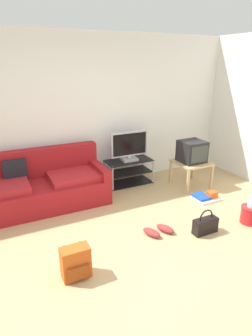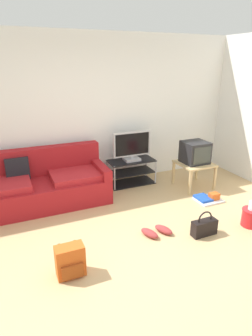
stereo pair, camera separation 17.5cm
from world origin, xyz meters
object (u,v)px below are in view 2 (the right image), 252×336
backpack (70,261)px  tv_stand (131,172)px  crt_tv (195,152)px  side_table (194,166)px  floor_tray (208,198)px  couch (41,185)px  cleaning_bucket (251,216)px  handbag (204,227)px  flat_tv (132,147)px  sneakers_pair (157,231)px

backpack → tv_stand: bearing=43.8°
crt_tv → side_table: bearing=-90.0°
floor_tray → couch: bearing=158.3°
tv_stand → cleaning_bucket: (0.93, -2.07, -0.08)m
side_table → handbag: 1.64m
flat_tv → crt_tv: (1.00, -0.57, -0.07)m
handbag → floor_tray: 1.07m
crt_tv → tv_stand: bearing=149.3°
cleaning_bucket → handbag: bearing=174.6°
sneakers_pair → cleaning_bucket: bearing=-14.0°
flat_tv → sneakers_pair: 1.90m
tv_stand → side_table: size_ratio=1.46×
couch → floor_tray: size_ratio=5.04×
crt_tv → cleaning_bucket: (-0.07, -1.48, -0.52)m
flat_tv → sneakers_pair: size_ratio=1.66×
tv_stand → flat_tv: (0.00, -0.02, 0.51)m
couch → sneakers_pair: 2.05m
crt_tv → backpack: 3.07m
handbag → cleaning_bucket: (0.76, -0.07, 0.03)m
couch → floor_tray: bearing=-21.7°
side_table → backpack: size_ratio=1.64×
tv_stand → sneakers_pair: 1.79m
handbag → floor_tray: bearing=48.2°
couch → floor_tray: (2.59, -1.03, -0.28)m
sneakers_pair → couch: bearing=129.6°
sneakers_pair → side_table: bearing=38.8°
floor_tray → side_table: bearing=79.2°
backpack → cleaning_bucket: size_ratio=0.97×
tv_stand → side_table: 1.18m
flat_tv → side_table: flat_tv is taller
side_table → floor_tray: 0.71m
couch → side_table: couch is taller
backpack → floor_tray: backpack is taller
side_table → floor_tray: (-0.11, -0.59, -0.37)m
side_table → floor_tray: size_ratio=1.41×
tv_stand → handbag: (0.17, -2.00, -0.11)m
tv_stand → side_table: bearing=-31.4°
flat_tv → side_table: bearing=-30.5°
tv_stand → sneakers_pair: tv_stand is taller
crt_tv → cleaning_bucket: bearing=-92.6°
flat_tv → crt_tv: bearing=-29.8°
tv_stand → sneakers_pair: bearing=-103.2°
tv_stand → cleaning_bucket: tv_stand is taller
couch → tv_stand: bearing=5.8°
flat_tv → sneakers_pair: flat_tv is taller
backpack → sneakers_pair: bearing=6.8°
flat_tv → cleaning_bucket: bearing=-65.5°
cleaning_bucket → crt_tv: bearing=87.4°
crt_tv → flat_tv: bearing=150.2°
cleaning_bucket → couch: bearing=144.2°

